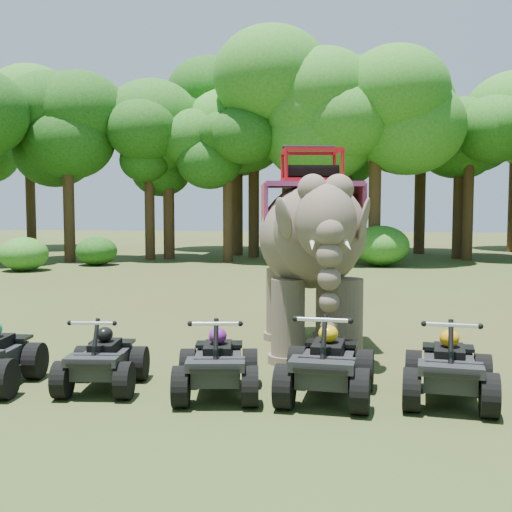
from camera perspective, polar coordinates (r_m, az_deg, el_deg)
The scene contains 22 objects.
ground at distance 11.06m, azimuth -0.71°, elevation -10.38°, with size 110.00×110.00×0.00m, color #47381E.
elephant at distance 12.50m, azimuth 4.93°, elevation 0.69°, with size 2.10×4.78×4.01m, color brown, non-canonical shape.
atv_1 at distance 10.32m, azimuth -13.49°, elevation -8.28°, with size 1.15×1.57×1.17m, color black, non-canonical shape.
atv_2 at distance 9.70m, azimuth -3.46°, elevation -8.78°, with size 1.21×1.66×1.23m, color black, non-canonical shape.
atv_3 at distance 9.57m, azimuth 6.32°, elevation -8.70°, with size 1.30×1.79×1.33m, color black, non-canonical shape.
atv_4 at distance 9.77m, azimuth 16.81°, elevation -8.74°, with size 1.26×1.72×1.28m, color black, non-canonical shape.
tree_0 at distance 31.51m, azimuth 4.06°, elevation 8.13°, with size 6.67×6.67×9.53m, color #195114, non-canonical shape.
tree_1 at distance 30.82m, azimuth 10.55°, elevation 7.80°, with size 6.42×6.42×9.16m, color #195114, non-canonical shape.
tree_2 at distance 34.13m, azimuth 18.38°, elevation 5.79°, with size 5.13×5.13×7.32m, color #195114, non-canonical shape.
tree_30 at distance 32.71m, azimuth -16.35°, elevation 6.59°, with size 5.68×5.68×8.12m, color #195114, non-canonical shape.
tree_31 at distance 33.19m, azimuth -9.45°, elevation 5.58°, with size 4.79×4.79×6.84m, color #195114, non-canonical shape.
tree_32 at distance 31.57m, azimuth -2.52°, elevation 5.42°, with size 4.58×4.58×6.54m, color #195114, non-canonical shape.
tree_33 at distance 36.31m, azimuth 7.05°, elevation 5.86°, with size 5.08×5.08×7.26m, color #195114, non-canonical shape.
tree_34 at distance 35.01m, azimuth 2.85°, elevation 8.96°, with size 7.66×7.66×10.95m, color #195114, non-canonical shape.
tree_35 at distance 33.82m, azimuth 8.01°, elevation 7.40°, with size 6.29×6.29×8.98m, color #195114, non-canonical shape.
tree_36 at distance 37.95m, azimuth 14.43°, elevation 8.46°, with size 7.64×7.64×10.91m, color #195114, non-canonical shape.
tree_37 at distance 35.02m, azimuth 17.59°, elevation 6.47°, with size 5.72×5.72×8.18m, color #195114, non-canonical shape.
tree_39 at distance 35.56m, azimuth -1.64°, elevation 7.06°, with size 6.07×6.07×8.67m, color #195114, non-canonical shape.
tree_41 at distance 42.99m, azimuth -19.47°, elevation 7.20°, with size 6.93×6.93×9.90m, color #195114, non-canonical shape.
tree_42 at distance 39.86m, azimuth -2.40°, elevation 7.90°, with size 7.14×7.14×10.20m, color #195114, non-canonical shape.
tree_43 at distance 34.44m, azimuth -0.20°, elevation 7.71°, with size 6.56×6.56×9.37m, color #195114, non-canonical shape.
tree_47 at distance 33.55m, azimuth -7.80°, elevation 7.59°, with size 6.43×6.43×9.18m, color #195114, non-canonical shape.
Camera 1 is at (1.33, -10.59, 2.88)m, focal length 45.00 mm.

